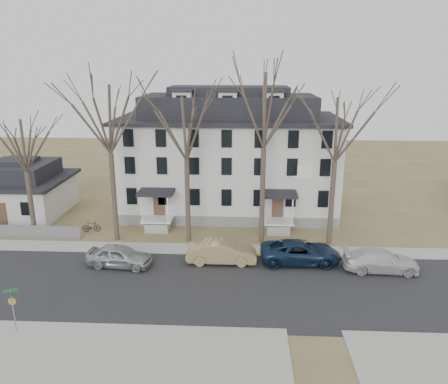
# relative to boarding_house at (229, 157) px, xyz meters

# --- Properties ---
(ground) EXTENTS (120.00, 120.00, 0.00)m
(ground) POSITION_rel_boarding_house_xyz_m (2.00, -17.95, -5.38)
(ground) COLOR olive
(ground) RESTS_ON ground
(main_road) EXTENTS (120.00, 10.00, 0.04)m
(main_road) POSITION_rel_boarding_house_xyz_m (2.00, -15.95, -5.38)
(main_road) COLOR #27272A
(main_road) RESTS_ON ground
(far_sidewalk) EXTENTS (120.00, 2.00, 0.08)m
(far_sidewalk) POSITION_rel_boarding_house_xyz_m (2.00, -9.95, -5.38)
(far_sidewalk) COLOR #A09F97
(far_sidewalk) RESTS_ON ground
(near_sidewalk_left) EXTENTS (20.00, 5.00, 0.08)m
(near_sidewalk_left) POSITION_rel_boarding_house_xyz_m (-6.00, -22.95, -5.38)
(near_sidewalk_left) COLOR #A09F97
(near_sidewalk_left) RESTS_ON ground
(yellow_curb) EXTENTS (14.00, 0.25, 0.06)m
(yellow_curb) POSITION_rel_boarding_house_xyz_m (7.00, -10.85, -5.38)
(yellow_curb) COLOR gold
(yellow_curb) RESTS_ON ground
(boarding_house) EXTENTS (20.80, 12.36, 12.05)m
(boarding_house) POSITION_rel_boarding_house_xyz_m (0.00, 0.00, 0.00)
(boarding_house) COLOR slate
(boarding_house) RESTS_ON ground
(small_house) EXTENTS (8.70, 8.70, 5.00)m
(small_house) POSITION_rel_boarding_house_xyz_m (-20.00, -1.96, -3.13)
(small_house) COLOR silver
(small_house) RESTS_ON ground
(tree_far_left) EXTENTS (8.40, 8.40, 13.72)m
(tree_far_left) POSITION_rel_boarding_house_xyz_m (-9.00, -8.15, 4.96)
(tree_far_left) COLOR #473B31
(tree_far_left) RESTS_ON ground
(tree_mid_left) EXTENTS (7.80, 7.80, 12.74)m
(tree_mid_left) POSITION_rel_boarding_house_xyz_m (-3.00, -8.15, 4.22)
(tree_mid_left) COLOR #473B31
(tree_mid_left) RESTS_ON ground
(tree_center) EXTENTS (9.00, 9.00, 14.70)m
(tree_center) POSITION_rel_boarding_house_xyz_m (3.00, -8.15, 5.71)
(tree_center) COLOR #473B31
(tree_center) RESTS_ON ground
(tree_mid_right) EXTENTS (7.80, 7.80, 12.74)m
(tree_mid_right) POSITION_rel_boarding_house_xyz_m (8.50, -8.15, 4.22)
(tree_mid_right) COLOR #473B31
(tree_mid_right) RESTS_ON ground
(tree_bungalow) EXTENTS (6.60, 6.60, 10.78)m
(tree_bungalow) POSITION_rel_boarding_house_xyz_m (-16.00, -8.15, 2.74)
(tree_bungalow) COLOR #473B31
(tree_bungalow) RESTS_ON ground
(car_silver) EXTENTS (4.85, 2.37, 1.59)m
(car_silver) POSITION_rel_boarding_house_xyz_m (-7.33, -13.18, -4.58)
(car_silver) COLOR #A1A4A7
(car_silver) RESTS_ON ground
(car_tan) EXTENTS (5.13, 1.84, 1.69)m
(car_tan) POSITION_rel_boarding_house_xyz_m (-0.04, -12.19, -4.54)
(car_tan) COLOR tan
(car_tan) RESTS_ON ground
(car_navy) EXTENTS (5.90, 2.83, 1.62)m
(car_navy) POSITION_rel_boarding_house_xyz_m (5.72, -11.91, -4.57)
(car_navy) COLOR #13263F
(car_navy) RESTS_ON ground
(car_white) EXTENTS (5.28, 2.24, 1.52)m
(car_white) POSITION_rel_boarding_house_xyz_m (11.22, -12.96, -4.62)
(car_white) COLOR silver
(car_white) RESTS_ON ground
(bicycle_left) EXTENTS (1.96, 1.03, 0.98)m
(bicycle_left) POSITION_rel_boarding_house_xyz_m (-6.15, -5.56, -4.89)
(bicycle_left) COLOR black
(bicycle_left) RESTS_ON ground
(bicycle_right) EXTENTS (1.62, 0.58, 0.95)m
(bicycle_right) POSITION_rel_boarding_house_xyz_m (-11.65, -6.73, -4.90)
(bicycle_right) COLOR black
(bicycle_right) RESTS_ON ground
(street_sign) EXTENTS (0.74, 0.74, 2.61)m
(street_sign) POSITION_rel_boarding_house_xyz_m (-10.78, -21.35, -3.65)
(street_sign) COLOR gray
(street_sign) RESTS_ON ground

